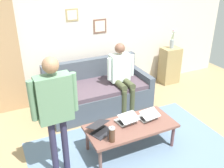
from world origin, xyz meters
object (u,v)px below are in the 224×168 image
laptop_left (101,129)px  french_press (112,134)px  laptop_center (148,116)px  side_shelf (170,65)px  laptop_right (127,120)px  person_standing (55,104)px  coffee_table (131,128)px  flower_vase (172,42)px  person_seated (122,73)px  couch (98,92)px

laptop_left → french_press: (-0.05, 0.26, 0.07)m
laptop_center → side_shelf: side_shelf is taller
laptop_right → side_shelf: 2.58m
laptop_right → person_standing: 1.24m
person_standing → laptop_right: bearing=-172.9°
coffee_table → flower_vase: size_ratio=3.13×
coffee_table → laptop_right: (0.02, -0.10, 0.08)m
side_shelf → flower_vase: size_ratio=1.96×
coffee_table → person_standing: bearing=1.8°
coffee_table → laptop_center: laptop_center is taller
french_press → person_seated: person_seated is taller
person_standing → person_seated: (-1.52, -1.19, -0.33)m
laptop_left → person_standing: person_standing is taller
person_seated → side_shelf: bearing=-160.4°
coffee_table → laptop_right: 0.13m
couch → person_standing: person_standing is taller
laptop_left → side_shelf: 2.98m
couch → coffee_table: 1.38m
laptop_center → person_standing: 1.54m
side_shelf → person_standing: 3.60m
couch → laptop_center: couch is taller
side_shelf → person_standing: (3.08, 1.74, 0.64)m
flower_vase → person_standing: bearing=29.5°
french_press → laptop_center: bearing=-160.4°
coffee_table → person_seated: size_ratio=1.05×
coffee_table → person_standing: 1.29m
laptop_right → coffee_table: bearing=100.0°
french_press → person_seated: size_ratio=0.19×
person_seated → laptop_left: bearing=50.8°
flower_vase → person_standing: size_ratio=0.26×
laptop_left → laptop_center: 0.80m
french_press → person_seated: 1.62m
laptop_center → couch: bearing=-78.0°
laptop_left → side_shelf: bearing=-145.9°
side_shelf → coffee_table: bearing=40.6°
couch → side_shelf: couch is taller
coffee_table → side_shelf: bearing=-139.4°
coffee_table → person_standing: size_ratio=0.81×
couch → side_shelf: size_ratio=2.31×
flower_vase → side_shelf: bearing=-6.7°
couch → flower_vase: size_ratio=4.53×
side_shelf → flower_vase: flower_vase is taller
person_seated → french_press: bearing=58.1°
person_standing → laptop_center: bearing=-176.6°
laptop_center → side_shelf: bearing=-135.2°
french_press → laptop_right: bearing=-141.7°
laptop_center → french_press: (0.74, 0.26, 0.07)m
french_press → flower_vase: 3.12m
laptop_right → side_shelf: side_shelf is taller
laptop_right → french_press: french_press is taller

